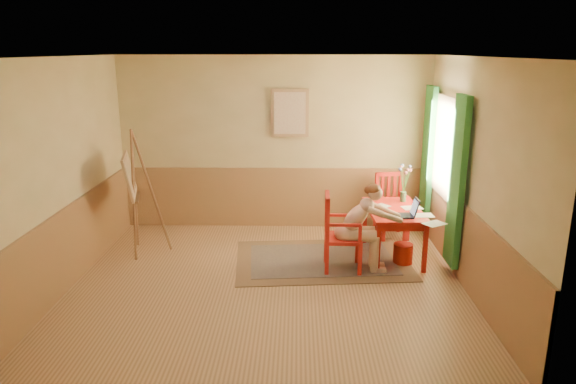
{
  "coord_description": "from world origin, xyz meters",
  "views": [
    {
      "loc": [
        0.37,
        -6.14,
        2.88
      ],
      "look_at": [
        0.25,
        0.55,
        1.05
      ],
      "focal_mm": 32.6,
      "sensor_mm": 36.0,
      "label": 1
    }
  ],
  "objects_px": {
    "table": "(394,215)",
    "chair_left": "(339,233)",
    "chair_back": "(391,205)",
    "figure": "(362,224)",
    "laptop": "(405,213)",
    "easel": "(132,181)"
  },
  "relations": [
    {
      "from": "chair_left",
      "to": "easel",
      "type": "relative_size",
      "value": 0.58
    },
    {
      "from": "chair_left",
      "to": "figure",
      "type": "relative_size",
      "value": 0.87
    },
    {
      "from": "laptop",
      "to": "easel",
      "type": "height_order",
      "value": "easel"
    },
    {
      "from": "chair_left",
      "to": "easel",
      "type": "bearing_deg",
      "value": 168.81
    },
    {
      "from": "chair_left",
      "to": "table",
      "type": "bearing_deg",
      "value": 29.86
    },
    {
      "from": "figure",
      "to": "table",
      "type": "bearing_deg",
      "value": 43.46
    },
    {
      "from": "easel",
      "to": "table",
      "type": "bearing_deg",
      "value": -1.73
    },
    {
      "from": "chair_left",
      "to": "chair_back",
      "type": "xyz_separation_m",
      "value": [
        0.92,
        1.35,
        -0.02
      ]
    },
    {
      "from": "table",
      "to": "chair_back",
      "type": "bearing_deg",
      "value": 82.38
    },
    {
      "from": "chair_back",
      "to": "easel",
      "type": "relative_size",
      "value": 0.55
    },
    {
      "from": "figure",
      "to": "laptop",
      "type": "relative_size",
      "value": 2.92
    },
    {
      "from": "chair_back",
      "to": "figure",
      "type": "height_order",
      "value": "figure"
    },
    {
      "from": "table",
      "to": "chair_left",
      "type": "xyz_separation_m",
      "value": [
        -0.8,
        -0.46,
        -0.11
      ]
    },
    {
      "from": "chair_back",
      "to": "figure",
      "type": "relative_size",
      "value": 0.84
    },
    {
      "from": "easel",
      "to": "chair_back",
      "type": "bearing_deg",
      "value": 11.48
    },
    {
      "from": "chair_back",
      "to": "chair_left",
      "type": "bearing_deg",
      "value": -124.37
    },
    {
      "from": "chair_back",
      "to": "table",
      "type": "bearing_deg",
      "value": -97.62
    },
    {
      "from": "table",
      "to": "easel",
      "type": "distance_m",
      "value": 3.73
    },
    {
      "from": "figure",
      "to": "laptop",
      "type": "xyz_separation_m",
      "value": [
        0.59,
        0.14,
        0.11
      ]
    },
    {
      "from": "chair_left",
      "to": "laptop",
      "type": "relative_size",
      "value": 2.55
    },
    {
      "from": "laptop",
      "to": "easel",
      "type": "xyz_separation_m",
      "value": [
        -3.78,
        0.45,
        0.31
      ]
    },
    {
      "from": "laptop",
      "to": "table",
      "type": "bearing_deg",
      "value": 102.46
    }
  ]
}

